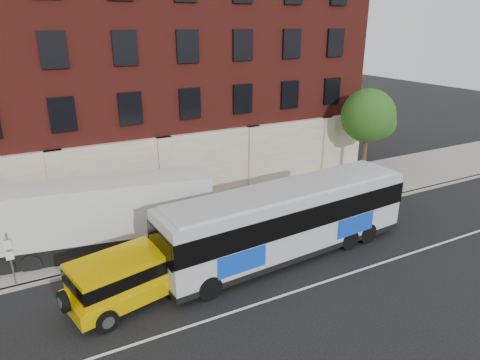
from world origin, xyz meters
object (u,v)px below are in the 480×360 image
yellow_suv (127,276)px  street_tree (369,118)px  shipping_container (97,218)px  city_bus (288,218)px  sign_pole (10,257)px

yellow_suv → street_tree: bearing=19.8°
shipping_container → city_bus: bearing=-29.4°
street_tree → yellow_suv: size_ratio=1.12×
street_tree → city_bus: bearing=-149.3°
city_bus → yellow_suv: bearing=-178.1°
street_tree → yellow_suv: (-18.10, -6.52, -3.23)m
city_bus → shipping_container: size_ratio=1.17×
yellow_suv → shipping_container: shipping_container is taller
city_bus → yellow_suv: 7.61m
sign_pole → street_tree: bearing=8.6°
city_bus → yellow_suv: size_ratio=2.30×
street_tree → city_bus: (-10.53, -6.26, -2.51)m
street_tree → yellow_suv: 19.51m
city_bus → shipping_container: bearing=150.6°
shipping_container → yellow_suv: bearing=-87.5°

